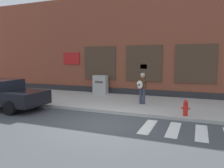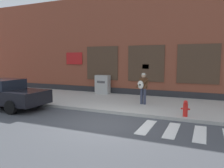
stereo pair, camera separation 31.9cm
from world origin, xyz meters
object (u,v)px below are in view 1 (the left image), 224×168
object	(u,v)px
utility_box	(100,84)
busker	(142,86)
red_car	(4,94)
fire_hydrant	(186,108)

from	to	relation	value
utility_box	busker	bearing A→B (deg)	-34.08
red_car	busker	size ratio (longest dim) A/B	2.74
busker	fire_hydrant	distance (m)	3.01
red_car	busker	distance (m)	7.32
utility_box	fire_hydrant	bearing A→B (deg)	-35.10
busker	utility_box	xyz separation A→B (m)	(-3.61, 2.45, -0.31)
busker	fire_hydrant	bearing A→B (deg)	-36.60
busker	red_car	bearing A→B (deg)	-154.67
utility_box	fire_hydrant	xyz separation A→B (m)	(5.98, -4.20, -0.31)
utility_box	fire_hydrant	size ratio (longest dim) A/B	1.86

